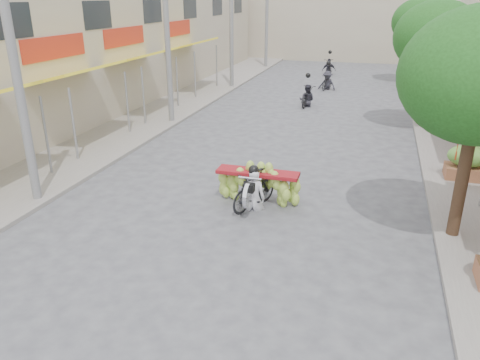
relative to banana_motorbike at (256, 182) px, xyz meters
name	(u,v)px	position (x,y,z in m)	size (l,w,h in m)	color
ground	(172,296)	(-0.48, -4.44, -0.70)	(120.00, 120.00, 0.00)	#56565B
sidewalk_left	(167,105)	(-7.48, 10.56, -0.64)	(4.00, 60.00, 0.12)	gray
sidewalk_right	(461,125)	(6.52, 10.56, -0.64)	(4.00, 60.00, 0.12)	gray
shophouse_row_left	(65,46)	(-12.46, 9.53, 2.30)	(9.77, 40.00, 6.00)	#ADA289
far_building	(347,18)	(-0.48, 33.56, 2.80)	(20.00, 6.00, 7.00)	#ADA289
utility_pole_near	(13,53)	(-5.88, -1.44, 3.33)	(0.60, 0.24, 8.00)	slate
utility_pole_mid	(167,29)	(-5.88, 7.56, 3.33)	(0.60, 0.24, 8.00)	slate
utility_pole_far	(231,19)	(-5.88, 16.56, 3.33)	(0.60, 0.24, 8.00)	slate
utility_pole_back	(267,14)	(-5.88, 25.56, 3.33)	(0.60, 0.24, 8.00)	slate
street_tree_mid	(437,38)	(4.92, 9.56, 3.09)	(3.40, 3.40, 5.25)	#3A2719
street_tree_far	(419,22)	(4.92, 21.56, 3.09)	(3.40, 3.40, 5.25)	#3A2719
produce_crate_mid	(468,160)	(5.72, 3.56, 0.02)	(1.20, 0.88, 1.16)	brown
produce_crate_far	(441,105)	(5.72, 11.56, 0.02)	(1.20, 0.88, 1.16)	brown
banana_motorbike	(256,182)	(0.00, 0.00, 0.00)	(2.24, 1.90, 2.08)	black
market_umbrella	(465,108)	(5.29, 3.02, 1.68)	(1.87, 1.87, 1.56)	#A73516
pedestrian	(435,97)	(5.41, 11.67, 0.32)	(1.03, 0.90, 1.80)	white
bg_motorbike_a	(307,92)	(-0.59, 12.66, 0.03)	(0.83, 1.79, 1.95)	black
bg_motorbike_b	(328,75)	(-0.13, 17.57, 0.17)	(1.16, 1.64, 1.95)	black
bg_motorbike_c	(329,64)	(-0.70, 23.51, 0.08)	(1.07, 1.90, 1.95)	black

